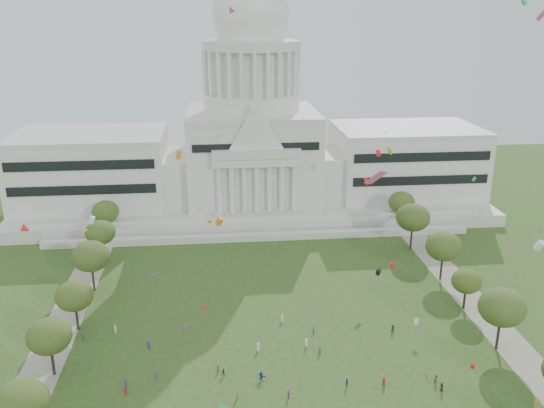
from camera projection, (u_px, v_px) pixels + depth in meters
capitol at (252, 146)px, 198.98m from camera, size 160.00×64.50×91.30m
path_left at (56, 340)px, 122.82m from camera, size 8.00×160.00×0.04m
path_right at (487, 317)px, 131.83m from camera, size 8.00×160.00×0.04m
row_tree_l_1 at (20, 403)px, 89.25m from camera, size 8.86×8.86×12.59m
row_tree_l_2 at (49, 336)px, 108.41m from camera, size 8.42×8.42×11.97m
row_tree_r_2 at (502, 307)px, 116.54m from camera, size 9.55×9.55×13.58m
row_tree_l_3 at (74, 296)px, 124.25m from camera, size 8.12×8.12×11.55m
row_tree_r_3 at (467, 281)px, 133.46m from camera, size 7.01×7.01×9.98m
row_tree_l_4 at (91, 256)px, 141.31m from camera, size 9.29×9.29×13.21m
row_tree_r_4 at (444, 246)px, 147.45m from camera, size 9.19×9.19×13.06m
row_tree_l_5 at (100, 233)px, 159.04m from camera, size 8.33×8.33×11.85m
row_tree_r_5 at (413, 218)px, 166.12m from camera, size 9.82×9.82×13.96m
row_tree_l_6 at (106, 212)px, 176.02m from camera, size 8.19×8.19×11.64m
row_tree_r_6 at (402, 202)px, 183.71m from camera, size 8.42×8.42×11.97m
person_0 at (442, 387)px, 106.13m from camera, size 0.81×0.98×1.72m
person_2 at (436, 379)px, 108.27m from camera, size 1.04×0.94×1.82m
person_4 at (288, 394)px, 104.07m from camera, size 0.84×1.17×1.79m
person_5 at (261, 376)px, 108.99m from camera, size 1.85×1.58×1.90m
person_8 at (223, 372)px, 110.55m from camera, size 0.84×0.68×1.49m
person_10 at (347, 382)px, 107.42m from camera, size 0.64×1.04×1.68m
distant_crowd at (226, 366)px, 112.32m from camera, size 67.09×39.93×1.88m
kite_swarm at (297, 245)px, 96.87m from camera, size 83.33×103.36×65.27m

